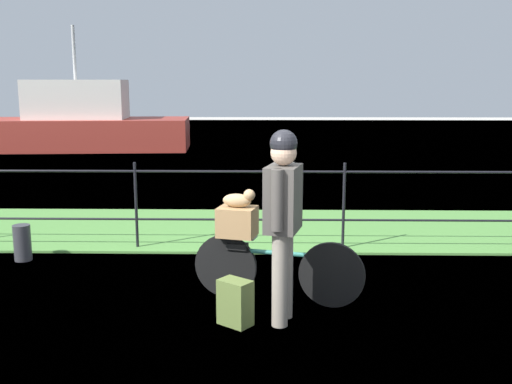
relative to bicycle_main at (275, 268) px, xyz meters
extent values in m
plane|color=beige|center=(-0.42, -0.62, -0.33)|extent=(60.00, 60.00, 0.00)
cube|color=#569342|center=(-0.42, 2.75, -0.31)|extent=(27.00, 2.40, 0.03)
plane|color=#426684|center=(-0.42, 11.92, -0.33)|extent=(30.00, 30.00, 0.00)
cylinder|color=black|center=(-1.71, 1.76, 0.22)|extent=(0.04, 0.04, 1.10)
cylinder|color=black|center=(0.86, 1.76, 0.22)|extent=(0.04, 0.04, 1.10)
cylinder|color=black|center=(-0.42, 1.76, 0.05)|extent=(18.00, 0.03, 0.03)
cylinder|color=black|center=(-0.42, 1.76, 0.66)|extent=(18.00, 0.03, 0.03)
cylinder|color=black|center=(0.52, -0.13, -0.02)|extent=(0.61, 0.19, 0.62)
cylinder|color=black|center=(-0.48, 0.12, -0.02)|extent=(0.61, 0.19, 0.62)
cylinder|color=#337F70|center=(0.02, -0.01, 0.15)|extent=(0.79, 0.24, 0.04)
cube|color=black|center=(-0.36, 0.09, 0.19)|extent=(0.22, 0.14, 0.06)
cube|color=slate|center=(-0.36, 0.09, 0.28)|extent=(0.39, 0.24, 0.02)
cube|color=#A87F51|center=(-0.36, 0.09, 0.43)|extent=(0.41, 0.36, 0.28)
ellipsoid|color=tan|center=(-0.36, 0.09, 0.64)|extent=(0.31, 0.20, 0.13)
sphere|color=tan|center=(-0.25, 0.06, 0.69)|extent=(0.11, 0.11, 0.11)
cylinder|color=gray|center=(0.08, -0.38, 0.08)|extent=(0.14, 0.14, 0.82)
cylinder|color=gray|center=(0.03, -0.58, 0.08)|extent=(0.14, 0.14, 0.82)
cube|color=#4C4742|center=(0.06, -0.48, 0.77)|extent=(0.35, 0.45, 0.56)
cylinder|color=#4C4742|center=(0.11, -0.26, 0.80)|extent=(0.10, 0.10, 0.50)
cylinder|color=#4C4742|center=(0.00, -0.69, 0.80)|extent=(0.10, 0.10, 0.50)
sphere|color=tan|center=(0.06, -0.48, 1.16)|extent=(0.22, 0.22, 0.22)
sphere|color=black|center=(0.06, -0.48, 1.24)|extent=(0.23, 0.23, 0.23)
cube|color=olive|center=(-0.35, -0.56, -0.13)|extent=(0.33, 0.31, 0.40)
cylinder|color=#38383D|center=(-2.95, 1.26, -0.12)|extent=(0.20, 0.20, 0.43)
cube|color=#9E3328|center=(-5.88, 12.64, 0.14)|extent=(6.82, 2.66, 0.95)
cube|color=silver|center=(-5.88, 12.64, 1.20)|extent=(3.04, 1.74, 1.17)
cylinder|color=#B2B2B2|center=(-5.88, 12.64, 2.59)|extent=(0.10, 0.10, 1.60)
camera|label=1|loc=(-0.08, -5.37, 1.75)|focal=41.40mm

